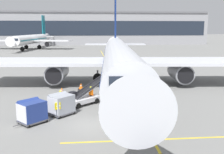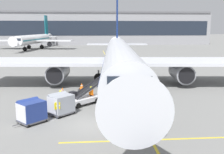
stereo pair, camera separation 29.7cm
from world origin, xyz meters
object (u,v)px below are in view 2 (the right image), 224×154
at_px(ground_crew_by_loader, 91,93).
at_px(ground_crew_marshaller, 58,107).
at_px(baggage_cart_lead, 61,104).
at_px(safety_cone_engine_keepout, 62,91).
at_px(parked_airplane, 120,58).
at_px(belt_loader, 85,96).
at_px(baggage_cart_second, 31,111).
at_px(ground_crew_by_carts, 61,98).
at_px(distant_airplane, 34,39).
at_px(safety_cone_wingtip, 82,86).

relative_size(ground_crew_by_loader, ground_crew_marshaller, 1.00).
bearing_deg(baggage_cart_lead, safety_cone_engine_keepout, 95.08).
relative_size(baggage_cart_lead, ground_crew_marshaller, 1.46).
bearing_deg(parked_airplane, safety_cone_engine_keepout, -145.61).
distance_m(baggage_cart_lead, safety_cone_engine_keepout, 7.59).
relative_size(belt_loader, ground_crew_marshaller, 2.80).
height_order(baggage_cart_second, ground_crew_by_carts, baggage_cart_second).
height_order(ground_crew_by_carts, distant_airplane, distant_airplane).
bearing_deg(ground_crew_by_carts, belt_loader, 30.26).
relative_size(belt_loader, baggage_cart_lead, 1.92).
xyz_separation_m(parked_airplane, safety_cone_engine_keepout, (-7.20, -4.93, -3.21)).
xyz_separation_m(belt_loader, ground_crew_by_carts, (-2.24, -1.30, 0.17)).
bearing_deg(ground_crew_by_loader, parked_airplane, 66.78).
distance_m(baggage_cart_lead, ground_crew_marshaller, 1.06).
distance_m(belt_loader, ground_crew_by_loader, 0.70).
height_order(parked_airplane, ground_crew_by_loader, parked_airplane).
relative_size(parked_airplane, distant_airplane, 1.31).
xyz_separation_m(safety_cone_engine_keepout, safety_cone_wingtip, (2.15, 2.21, 0.01)).
xyz_separation_m(baggage_cart_lead, ground_crew_marshaller, (-0.14, -1.05, -0.00)).
height_order(ground_crew_by_loader, ground_crew_by_carts, same).
relative_size(baggage_cart_second, ground_crew_by_loader, 1.46).
distance_m(baggage_cart_second, ground_crew_marshaller, 2.15).
relative_size(belt_loader, safety_cone_wingtip, 6.16).
xyz_separation_m(ground_crew_marshaller, safety_cone_wingtip, (1.63, 10.80, -0.61)).
distance_m(ground_crew_marshaller, safety_cone_engine_keepout, 8.62).
relative_size(ground_crew_marshaller, safety_cone_engine_keepout, 2.24).
height_order(ground_crew_by_loader, distant_airplane, distant_airplane).
bearing_deg(distant_airplane, parked_airplane, -68.92).
relative_size(ground_crew_by_loader, safety_cone_wingtip, 2.20).
relative_size(belt_loader, ground_crew_by_carts, 2.80).
relative_size(baggage_cart_second, ground_crew_marshaller, 1.46).
bearing_deg(ground_crew_by_loader, safety_cone_engine_keepout, 128.88).
relative_size(ground_crew_by_carts, ground_crew_marshaller, 1.00).
xyz_separation_m(baggage_cart_lead, ground_crew_by_carts, (-0.23, 1.90, -0.00)).
bearing_deg(baggage_cart_lead, ground_crew_by_loader, 52.26).
bearing_deg(ground_crew_marshaller, safety_cone_wingtip, 81.44).
bearing_deg(distant_airplane, ground_crew_marshaller, -77.06).
distance_m(safety_cone_wingtip, distant_airplane, 68.34).
distance_m(parked_airplane, safety_cone_engine_keepout, 9.29).
relative_size(baggage_cart_lead, distant_airplane, 0.07).
bearing_deg(belt_loader, ground_crew_by_loader, 18.86).
height_order(ground_crew_by_loader, safety_cone_engine_keepout, ground_crew_by_loader).
height_order(ground_crew_by_carts, safety_cone_engine_keepout, ground_crew_by_carts).
bearing_deg(safety_cone_engine_keepout, ground_crew_by_carts, -85.59).
height_order(belt_loader, distant_airplane, distant_airplane).
bearing_deg(safety_cone_wingtip, ground_crew_by_loader, -79.55).
xyz_separation_m(ground_crew_by_carts, ground_crew_marshaller, (0.09, -2.94, 0.00)).
bearing_deg(safety_cone_wingtip, distant_airplane, 106.30).
bearing_deg(distant_airplane, ground_crew_by_carts, -76.62).
xyz_separation_m(belt_loader, distant_airplane, (-19.69, 72.08, 2.63)).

